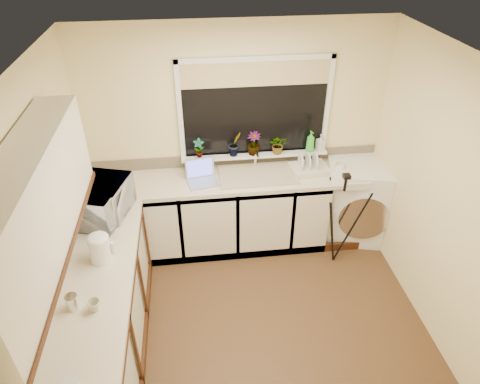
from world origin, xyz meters
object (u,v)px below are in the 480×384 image
microwave (102,201)px  plant_a (199,149)px  washing_machine (354,199)px  plant_c (254,144)px  plant_d (278,145)px  laptop (202,176)px  cup_left (94,306)px  tripod (339,220)px  plant_b (235,144)px  steel_jar (72,302)px  soap_bottle_clear (321,142)px  cup_back (340,167)px  dish_rack (309,169)px  soap_bottle_green (310,141)px  kettle (100,249)px

microwave → plant_a: size_ratio=2.69×
washing_machine → plant_a: plant_a is taller
plant_c → plant_d: (0.27, -0.01, -0.02)m
laptop → plant_c: size_ratio=1.35×
microwave → cup_left: bearing=-159.0°
tripod → cup_left: bearing=-134.5°
plant_b → steel_jar: bearing=-126.8°
plant_c → microwave: bearing=-154.1°
soap_bottle_clear → cup_back: soap_bottle_clear is taller
dish_rack → plant_b: plant_b is taller
plant_b → soap_bottle_green: plant_b is taller
plant_c → washing_machine: bearing=-9.1°
washing_machine → dish_rack: (-0.58, -0.01, 0.46)m
kettle → plant_b: bearing=47.3°
soap_bottle_clear → cup_left: bearing=-139.2°
plant_d → cup_back: size_ratio=1.85×
dish_rack → steel_jar: (-2.16, -1.65, 0.03)m
kettle → tripod: size_ratio=0.20×
tripod → kettle: bearing=-146.0°
dish_rack → plant_c: plant_c is taller
kettle → microwave: (-0.06, 0.61, 0.05)m
plant_b → laptop: bearing=-147.3°
kettle → dish_rack: size_ratio=0.57×
dish_rack → microwave: (-2.09, -0.54, 0.13)m
steel_jar → microwave: (0.07, 1.10, 0.10)m
cup_left → plant_d: bearing=47.7°
laptop → soap_bottle_clear: (1.33, 0.24, 0.18)m
plant_b → plant_d: size_ratio=1.27×
tripod → plant_d: 1.04m
kettle → dish_rack: bearing=29.6°
tripod → cup_left: tripod is taller
plant_c → plant_d: plant_c is taller
soap_bottle_clear → cup_left: size_ratio=1.96×
washing_machine → dish_rack: dish_rack is taller
plant_b → kettle: bearing=-132.7°
kettle → dish_rack: kettle is taller
washing_machine → cup_left: 3.12m
dish_rack → microwave: 2.17m
washing_machine → steel_jar: bearing=-136.2°
kettle → cup_back: kettle is taller
plant_d → cup_back: plant_d is taller
plant_a → cup_left: 2.05m
microwave → soap_bottle_clear: size_ratio=3.22×
laptop → soap_bottle_green: (1.21, 0.23, 0.21)m
plant_b → soap_bottle_green: size_ratio=1.11×
kettle → cup_back: bearing=25.4°
kettle → plant_a: bearing=57.3°
dish_rack → plant_a: 1.21m
microwave → plant_a: bearing=-35.2°
dish_rack → tripod: size_ratio=0.36×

